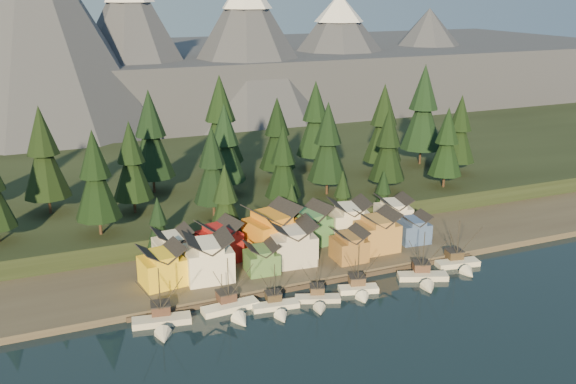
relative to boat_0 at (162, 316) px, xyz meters
name	(u,v)px	position (x,y,z in m)	size (l,w,h in m)	color
ground	(349,318)	(34.08, -10.47, -2.31)	(500.00, 500.00, 0.00)	black
shore_strip	(273,242)	(34.08, 29.53, -1.56)	(400.00, 50.00, 1.50)	#3E372D
hillside	(215,180)	(34.08, 79.53, 0.69)	(420.00, 100.00, 6.00)	black
dock	(313,281)	(34.08, 6.03, -1.81)	(80.00, 4.00, 1.00)	#42382F
mountain_ridge	(130,65)	(29.88, 203.12, 23.75)	(560.00, 190.00, 90.00)	#444858
boat_0	(162,316)	(0.00, 0.00, 0.00)	(11.70, 12.44, 12.48)	beige
boat_1	(232,303)	(13.95, 0.08, -0.13)	(11.79, 12.73, 12.11)	white
boat_2	(277,302)	(22.31, -2.44, -0.43)	(9.88, 10.58, 10.30)	silver
boat_3	(318,295)	(31.15, -2.82, -0.50)	(9.73, 10.06, 9.96)	beige
boat_4	(360,284)	(40.92, -2.23, -0.06)	(8.93, 9.52, 11.13)	white
boat_5	(424,272)	(56.68, -2.56, -0.09)	(11.48, 11.91, 12.05)	beige
boat_6	(460,258)	(68.28, 0.26, 0.00)	(10.63, 11.28, 12.08)	silver
house_front_0	(162,264)	(3.55, 15.15, 3.68)	(9.54, 9.14, 8.54)	yellow
house_front_1	(208,256)	(13.22, 14.02, 4.44)	(10.26, 9.90, 9.98)	white
house_front_2	(262,257)	(24.85, 12.85, 2.71)	(7.20, 7.25, 6.70)	#48733E
house_front_3	(292,241)	(32.94, 14.86, 4.33)	(10.33, 9.92, 9.78)	beige
house_front_4	(349,244)	(45.55, 11.31, 2.98)	(7.19, 7.74, 7.21)	olive
house_front_5	(377,230)	(54.30, 13.85, 4.18)	(9.14, 8.33, 9.50)	#AB7B3C
house_front_6	(413,227)	(65.07, 14.82, 2.93)	(7.72, 7.36, 7.11)	#395288
house_back_0	(173,247)	(7.82, 23.42, 3.76)	(8.37, 8.07, 8.69)	silver
house_back_1	(219,240)	(18.18, 22.24, 4.11)	(10.01, 10.09, 9.37)	maroon
house_back_2	(272,228)	(30.77, 21.84, 5.28)	(12.85, 12.17, 11.59)	orange
house_back_3	(308,224)	(40.63, 23.29, 4.31)	(11.21, 10.41, 9.75)	#457F48
house_back_4	(349,218)	(51.46, 22.75, 4.45)	(10.51, 10.21, 10.01)	silver
house_back_5	(393,213)	(64.62, 23.47, 3.91)	(9.23, 9.31, 8.98)	silver
tree_hill_1	(44,155)	(-15.92, 57.53, 18.87)	(11.91, 11.91, 27.76)	#332319
tree_hill_2	(96,178)	(-5.92, 37.53, 17.34)	(10.71, 10.71, 24.96)	#332319
tree_hill_3	(131,163)	(4.08, 49.53, 16.75)	(10.25, 10.25, 23.88)	#332319
tree_hill_4	(151,137)	(12.08, 64.53, 19.54)	(12.44, 12.44, 28.97)	#332319
tree_hill_5	(212,168)	(22.08, 39.53, 16.29)	(9.89, 9.89, 23.04)	#332319
tree_hill_6	(225,146)	(30.08, 54.53, 17.75)	(11.04, 11.04, 25.71)	#332319
tree_hill_7	(283,164)	(40.08, 37.53, 15.79)	(9.50, 9.50, 22.13)	#332319
tree_hill_8	(277,136)	(48.08, 61.53, 17.40)	(10.76, 10.76, 25.07)	#332319
tree_hill_9	(328,144)	(56.08, 44.53, 17.87)	(11.13, 11.13, 25.92)	#332319
tree_hill_10	(315,121)	(64.08, 69.53, 18.91)	(11.94, 11.94, 27.82)	#332319
tree_hill_11	(388,146)	(72.08, 39.53, 16.91)	(10.38, 10.38, 24.17)	#332319
tree_hill_12	(383,126)	(80.08, 55.53, 18.95)	(11.98, 11.98, 27.90)	#332319
tree_hill_13	(447,144)	(90.08, 37.53, 16.40)	(9.98, 9.98, 23.24)	#332319
tree_hill_14	(423,110)	(98.08, 61.53, 21.29)	(13.82, 13.82, 32.19)	#332319
tree_hill_15	(220,122)	(34.08, 71.53, 20.65)	(13.32, 13.32, 31.02)	#332319
tree_hill_17	(460,131)	(102.08, 47.53, 17.04)	(10.48, 10.48, 24.41)	#332319
tree_shore_0	(159,224)	(6.08, 29.53, 7.16)	(6.26, 6.26, 14.59)	#332319
tree_shore_1	(225,202)	(22.08, 29.53, 10.46)	(8.85, 8.85, 20.61)	#332319
tree_shore_2	(292,208)	(39.08, 29.53, 6.74)	(5.93, 5.93, 13.82)	#332319
tree_shore_3	(342,197)	(53.08, 29.53, 7.73)	(6.71, 6.71, 15.63)	#332319
tree_shore_4	(383,194)	(65.08, 29.53, 7.13)	(6.24, 6.24, 14.54)	#332319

